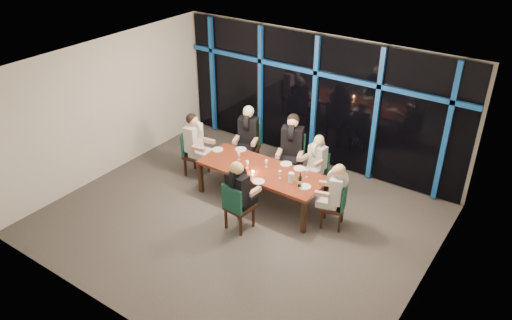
# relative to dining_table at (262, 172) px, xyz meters

# --- Properties ---
(room) EXTENTS (7.04, 7.00, 3.02)m
(room) POSITION_rel_dining_table_xyz_m (0.00, -0.80, 1.34)
(room) COLOR #544F4A
(room) RESTS_ON ground
(window_wall) EXTENTS (6.86, 0.43, 2.94)m
(window_wall) POSITION_rel_dining_table_xyz_m (0.01, 2.13, 0.87)
(window_wall) COLOR black
(window_wall) RESTS_ON ground
(dining_table) EXTENTS (2.60, 1.00, 0.75)m
(dining_table) POSITION_rel_dining_table_xyz_m (0.00, 0.00, 0.00)
(dining_table) COLOR maroon
(dining_table) RESTS_ON ground
(chair_far_left) EXTENTS (0.61, 0.61, 1.03)m
(chair_far_left) POSITION_rel_dining_table_xyz_m (-1.05, 1.04, -0.11)
(chair_far_left) COLOR black
(chair_far_left) RESTS_ON ground
(chair_far_mid) EXTENTS (0.64, 0.64, 1.08)m
(chair_far_mid) POSITION_rel_dining_table_xyz_m (0.08, 1.06, -0.08)
(chair_far_mid) COLOR black
(chair_far_mid) RESTS_ON ground
(chair_far_right) EXTENTS (0.45, 0.45, 0.87)m
(chair_far_right) POSITION_rel_dining_table_xyz_m (0.71, 1.07, -0.20)
(chair_far_right) COLOR black
(chair_far_right) RESTS_ON ground
(chair_end_left) EXTENTS (0.52, 0.52, 1.00)m
(chair_end_left) POSITION_rel_dining_table_xyz_m (-1.87, 0.05, -0.12)
(chair_end_left) COLOR black
(chair_end_left) RESTS_ON ground
(chair_end_right) EXTENTS (0.52, 0.52, 0.92)m
(chair_end_right) POSITION_rel_dining_table_xyz_m (1.66, 0.08, -0.17)
(chair_end_right) COLOR black
(chair_end_right) RESTS_ON ground
(chair_near_mid) EXTENTS (0.49, 0.49, 0.99)m
(chair_near_mid) POSITION_rel_dining_table_xyz_m (0.16, -1.08, -0.13)
(chair_near_mid) COLOR black
(chair_near_mid) RESTS_ON ground
(diner_far_left) EXTENTS (0.62, 0.70, 1.00)m
(diner_far_left) POSITION_rel_dining_table_xyz_m (-1.02, 0.96, 0.30)
(diner_far_left) COLOR black
(diner_far_left) RESTS_ON ground
(diner_far_mid) EXTENTS (0.65, 0.74, 1.06)m
(diner_far_mid) POSITION_rel_dining_table_xyz_m (0.11, 0.97, 0.35)
(diner_far_mid) COLOR black
(diner_far_mid) RESTS_ON ground
(diner_far_right) EXTENTS (0.46, 0.57, 0.84)m
(diner_far_right) POSITION_rel_dining_table_xyz_m (0.70, 1.00, 0.15)
(diner_far_right) COLOR silver
(diner_far_right) RESTS_ON ground
(diner_end_left) EXTENTS (0.65, 0.53, 0.98)m
(diner_end_left) POSITION_rel_dining_table_xyz_m (-1.79, 0.06, 0.27)
(diner_end_left) COLOR silver
(diner_end_left) RESTS_ON ground
(diner_end_right) EXTENTS (0.62, 0.53, 0.89)m
(diner_end_right) POSITION_rel_dining_table_xyz_m (1.58, 0.06, 0.19)
(diner_end_right) COLOR silver
(diner_end_right) RESTS_ON ground
(diner_near_mid) EXTENTS (0.51, 0.63, 0.96)m
(diner_near_mid) POSITION_rel_dining_table_xyz_m (0.17, -0.99, 0.26)
(diner_near_mid) COLOR black
(diner_near_mid) RESTS_ON ground
(plate_far_left) EXTENTS (0.24, 0.24, 0.01)m
(plate_far_left) POSITION_rel_dining_table_xyz_m (-0.83, 0.43, 0.08)
(plate_far_left) COLOR white
(plate_far_left) RESTS_ON dining_table
(plate_far_mid) EXTENTS (0.24, 0.24, 0.01)m
(plate_far_mid) POSITION_rel_dining_table_xyz_m (0.30, 0.44, 0.08)
(plate_far_mid) COLOR white
(plate_far_mid) RESTS_ON dining_table
(plate_far_right) EXTENTS (0.24, 0.24, 0.01)m
(plate_far_right) POSITION_rel_dining_table_xyz_m (0.62, 0.44, 0.08)
(plate_far_right) COLOR white
(plate_far_right) RESTS_ON dining_table
(plate_end_left) EXTENTS (0.24, 0.24, 0.01)m
(plate_end_left) POSITION_rel_dining_table_xyz_m (-1.23, 0.14, 0.08)
(plate_end_left) COLOR white
(plate_end_left) RESTS_ON dining_table
(plate_end_right) EXTENTS (0.24, 0.24, 0.01)m
(plate_end_right) POSITION_rel_dining_table_xyz_m (1.04, -0.09, 0.08)
(plate_end_right) COLOR white
(plate_end_right) RESTS_ON dining_table
(plate_near_mid) EXTENTS (0.24, 0.24, 0.01)m
(plate_near_mid) POSITION_rel_dining_table_xyz_m (0.22, -0.43, 0.08)
(plate_near_mid) COLOR white
(plate_near_mid) RESTS_ON dining_table
(wine_bottle) EXTENTS (0.07, 0.07, 0.31)m
(wine_bottle) POSITION_rel_dining_table_xyz_m (0.96, -0.15, 0.19)
(wine_bottle) COLOR black
(wine_bottle) RESTS_ON dining_table
(water_pitcher) EXTENTS (0.13, 0.11, 0.20)m
(water_pitcher) POSITION_rel_dining_table_xyz_m (0.74, -0.09, 0.17)
(water_pitcher) COLOR silver
(water_pitcher) RESTS_ON dining_table
(tea_light) EXTENTS (0.05, 0.05, 0.03)m
(tea_light) POSITION_rel_dining_table_xyz_m (-0.07, -0.20, 0.08)
(tea_light) COLOR #F8A34A
(tea_light) RESTS_ON dining_table
(wine_glass_a) EXTENTS (0.06, 0.06, 0.17)m
(wine_glass_a) POSITION_rel_dining_table_xyz_m (-0.27, -0.13, 0.19)
(wine_glass_a) COLOR silver
(wine_glass_a) RESTS_ON dining_table
(wine_glass_b) EXTENTS (0.06, 0.06, 0.16)m
(wine_glass_b) POSITION_rel_dining_table_xyz_m (0.03, 0.13, 0.18)
(wine_glass_b) COLOR silver
(wine_glass_b) RESTS_ON dining_table
(wine_glass_c) EXTENTS (0.06, 0.06, 0.16)m
(wine_glass_c) POSITION_rel_dining_table_xyz_m (0.48, -0.09, 0.19)
(wine_glass_c) COLOR silver
(wine_glass_c) RESTS_ON dining_table
(wine_glass_d) EXTENTS (0.06, 0.06, 0.16)m
(wine_glass_d) POSITION_rel_dining_table_xyz_m (-0.60, 0.05, 0.19)
(wine_glass_d) COLOR silver
(wine_glass_d) RESTS_ON dining_table
(wine_glass_e) EXTENTS (0.06, 0.06, 0.16)m
(wine_glass_e) POSITION_rel_dining_table_xyz_m (0.89, 0.24, 0.19)
(wine_glass_e) COLOR silver
(wine_glass_e) RESTS_ON dining_table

